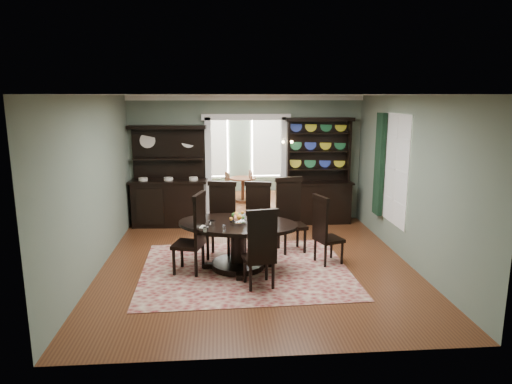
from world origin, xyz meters
TOP-DOWN VIEW (x-y plane):
  - room at (0.00, 0.04)m, footprint 5.51×6.01m
  - parlor at (0.00, 5.53)m, footprint 3.51×3.50m
  - doorway_trim at (0.00, 3.00)m, footprint 2.08×0.25m
  - right_window at (2.69, 0.93)m, footprint 0.15×1.47m
  - wall_sconce at (0.95, 2.85)m, footprint 0.27×0.21m
  - rug at (-0.21, -0.26)m, footprint 3.65×3.06m
  - dining_table at (-0.34, -0.16)m, footprint 2.39×2.39m
  - centerpiece at (-0.34, -0.26)m, footprint 1.36×0.87m
  - chair_far_left at (-0.61, 0.53)m, footprint 0.62×0.60m
  - chair_far_mid at (0.08, 0.72)m, footprint 0.60×0.58m
  - chair_far_right at (0.72, 0.77)m, footprint 0.62×0.60m
  - chair_end_left at (-1.07, -0.33)m, footprint 0.61×0.63m
  - chair_end_right at (1.21, -0.08)m, footprint 0.57×0.59m
  - chair_near at (-0.02, -1.09)m, footprint 0.56×0.54m
  - sideboard at (-1.82, 2.73)m, footprint 1.80×0.72m
  - welsh_dresser at (1.70, 2.73)m, footprint 1.60×0.60m
  - parlor_table at (0.01, 5.00)m, footprint 0.75×0.75m
  - parlor_chair_left at (-0.53, 4.66)m, footprint 0.42×0.41m
  - parlor_chair_right at (0.33, 4.81)m, footprint 0.42×0.40m

SIDE VIEW (x-z plane):
  - rug at x=-0.21m, z-range 0.00..0.01m
  - parlor_table at x=0.01m, z-range 0.11..0.80m
  - parlor_chair_left at x=-0.53m, z-range 0.03..0.93m
  - parlor_chair_right at x=0.33m, z-range 0.03..0.98m
  - dining_table at x=-0.34m, z-range 0.16..0.99m
  - chair_end_right at x=1.21m, z-range 0.03..1.30m
  - chair_near at x=-0.02m, z-range 0.03..1.35m
  - chair_far_mid at x=0.08m, z-range 0.03..1.40m
  - chair_end_left at x=-1.07m, z-range 0.04..1.44m
  - chair_far_left at x=-0.61m, z-range 0.04..1.45m
  - chair_far_right at x=0.72m, z-range 0.04..1.47m
  - sideboard at x=-1.82m, z-range -0.35..1.98m
  - centerpiece at x=-0.34m, z-range 0.78..1.01m
  - welsh_dresser at x=1.70m, z-range -0.34..2.15m
  - parlor at x=0.00m, z-range 0.01..3.02m
  - room at x=0.00m, z-range 0.07..3.08m
  - right_window at x=2.69m, z-range 0.54..2.66m
  - doorway_trim at x=0.00m, z-range 0.33..2.90m
  - wall_sconce at x=0.95m, z-range 1.79..1.99m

